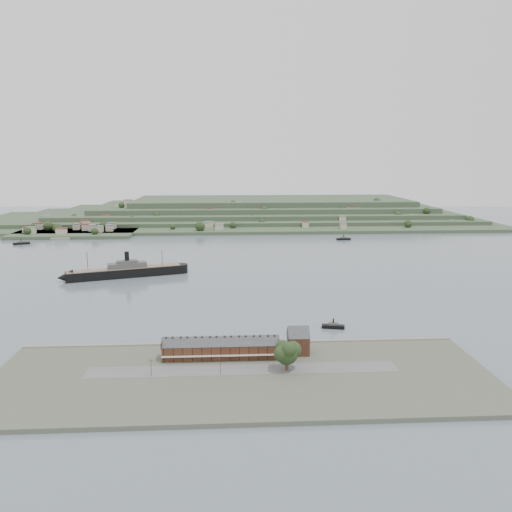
{
  "coord_description": "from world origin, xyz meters",
  "views": [
    {
      "loc": [
        -5.71,
        -392.27,
        95.57
      ],
      "look_at": [
        17.74,
        30.0,
        12.33
      ],
      "focal_mm": 35.0,
      "sensor_mm": 36.0,
      "label": 1
    }
  ],
  "objects": [
    {
      "name": "far_peninsula",
      "position": [
        27.91,
        393.1,
        11.88
      ],
      "size": [
        760.0,
        309.0,
        30.0
      ],
      "color": "#344830",
      "rests_on": "ground"
    },
    {
      "name": "near_shore",
      "position": [
        0.0,
        -186.75,
        1.01
      ],
      "size": [
        220.0,
        80.0,
        2.6
      ],
      "color": "#4C5142",
      "rests_on": "ground"
    },
    {
      "name": "ferry_west",
      "position": [
        -239.05,
        174.72,
        1.59
      ],
      "size": [
        18.16,
        11.27,
        6.61
      ],
      "color": "black",
      "rests_on": "ground"
    },
    {
      "name": "terrace_row",
      "position": [
        -10.0,
        -168.02,
        6.84
      ],
      "size": [
        55.6,
        9.8,
        11.07
      ],
      "color": "#432618",
      "rests_on": "ground"
    },
    {
      "name": "steamship",
      "position": [
        -92.91,
        9.04,
        4.61
      ],
      "size": [
        101.19,
        41.91,
        24.98
      ],
      "color": "black",
      "rests_on": "ground"
    },
    {
      "name": "ferry_east",
      "position": [
        130.68,
        185.82,
        1.51
      ],
      "size": [
        17.02,
        5.86,
        6.27
      ],
      "color": "black",
      "rests_on": "ground"
    },
    {
      "name": "tugboat",
      "position": [
        53.36,
        -123.74,
        1.41
      ],
      "size": [
        13.31,
        6.03,
        5.79
      ],
      "color": "black",
      "rests_on": "ground"
    },
    {
      "name": "ground",
      "position": [
        0.0,
        0.0,
        0.0
      ],
      "size": [
        1400.0,
        1400.0,
        0.0
      ],
      "primitive_type": "plane",
      "color": "slate",
      "rests_on": "ground"
    },
    {
      "name": "fig_tree",
      "position": [
        19.89,
        -184.0,
        10.68
      ],
      "size": [
        12.74,
        11.04,
        14.22
      ],
      "color": "#493322",
      "rests_on": "ground"
    },
    {
      "name": "gabled_building",
      "position": [
        27.5,
        -164.0,
        8.19
      ],
      "size": [
        10.4,
        10.18,
        14.09
      ],
      "color": "#432618",
      "rests_on": "ground"
    }
  ]
}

